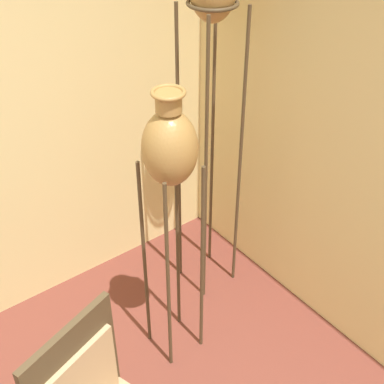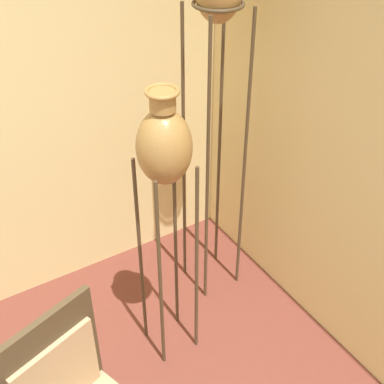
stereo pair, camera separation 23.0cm
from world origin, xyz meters
The scene contains 2 objects.
vase_stand_tall centered at (1.72, 1.54, 1.84)m, with size 0.28×0.28×2.22m.
vase_stand_medium centered at (1.22, 1.21, 1.33)m, with size 0.27×0.27×1.66m.
Camera 1 is at (0.02, -0.53, 2.65)m, focal length 50.00 mm.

